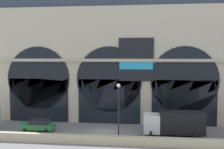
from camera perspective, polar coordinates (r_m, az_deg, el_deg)
ground_plane at (r=36.91m, az=-1.59°, el=-11.96°), size 200.00×200.00×0.00m
quay_parapet_wall at (r=32.24m, az=-2.85°, el=-13.39°), size 90.00×0.70×1.03m
station_building at (r=43.31m, az=-0.08°, el=4.74°), size 45.76×6.18×21.97m
car_midwest at (r=38.63m, az=-15.09°, el=-10.14°), size 4.40×2.22×1.55m
box_truck_mideast at (r=35.81m, az=12.85°, el=-9.74°), size 7.50×2.91×3.12m
street_lamp_quayside at (r=31.79m, az=1.38°, el=-6.40°), size 0.44×0.44×6.90m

